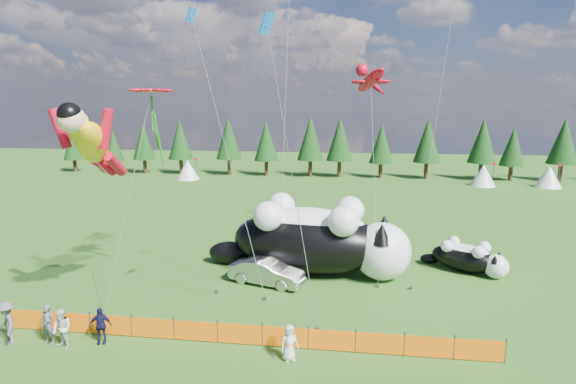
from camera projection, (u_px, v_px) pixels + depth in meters
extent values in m
plane|color=#133309|center=(254.00, 314.00, 22.58)|extent=(160.00, 160.00, 0.00)
cylinder|color=#262626|center=(10.00, 317.00, 21.00)|extent=(0.06, 0.06, 1.10)
cylinder|color=#262626|center=(50.00, 320.00, 20.74)|extent=(0.06, 0.06, 1.10)
cylinder|color=#262626|center=(90.00, 323.00, 20.48)|extent=(0.06, 0.06, 1.10)
cylinder|color=#262626|center=(132.00, 326.00, 20.21)|extent=(0.06, 0.06, 1.10)
cylinder|color=#262626|center=(174.00, 328.00, 19.95)|extent=(0.06, 0.06, 1.10)
cylinder|color=#262626|center=(218.00, 331.00, 19.69)|extent=(0.06, 0.06, 1.10)
cylinder|color=#262626|center=(262.00, 334.00, 19.43)|extent=(0.06, 0.06, 1.10)
cylinder|color=#262626|center=(308.00, 338.00, 19.17)|extent=(0.06, 0.06, 1.10)
cylinder|color=#262626|center=(356.00, 341.00, 18.90)|extent=(0.06, 0.06, 1.10)
cylinder|color=#262626|center=(404.00, 344.00, 18.64)|extent=(0.06, 0.06, 1.10)
cylinder|color=#262626|center=(454.00, 347.00, 18.38)|extent=(0.06, 0.06, 1.10)
cylinder|color=#262626|center=(505.00, 351.00, 18.12)|extent=(0.06, 0.06, 1.10)
cube|color=#FF6905|center=(30.00, 320.00, 20.88)|extent=(2.00, 0.04, 0.90)
cube|color=#FF6905|center=(70.00, 322.00, 20.62)|extent=(2.00, 0.04, 0.90)
cube|color=#FF6905|center=(111.00, 325.00, 20.35)|extent=(2.00, 0.04, 0.90)
cube|color=#FF6905|center=(153.00, 328.00, 20.09)|extent=(2.00, 0.04, 0.90)
cube|color=#FF6905|center=(196.00, 331.00, 19.83)|extent=(2.00, 0.04, 0.90)
cube|color=#FF6905|center=(240.00, 334.00, 19.57)|extent=(2.00, 0.04, 0.90)
cube|color=#FF6905|center=(285.00, 337.00, 19.31)|extent=(2.00, 0.04, 0.90)
cube|color=#FF6905|center=(332.00, 340.00, 19.04)|extent=(2.00, 0.04, 0.90)
cube|color=#FF6905|center=(380.00, 343.00, 18.78)|extent=(2.00, 0.04, 0.90)
cube|color=#FF6905|center=(429.00, 347.00, 18.52)|extent=(2.00, 0.04, 0.90)
cube|color=#FF6905|center=(480.00, 350.00, 18.26)|extent=(2.00, 0.04, 0.90)
ellipsoid|color=black|center=(308.00, 242.00, 28.01)|extent=(10.25, 5.82, 3.89)
ellipsoid|color=white|center=(308.00, 227.00, 27.82)|extent=(7.72, 4.21, 2.38)
sphere|color=white|center=(382.00, 251.00, 26.86)|extent=(3.46, 3.46, 3.46)
sphere|color=#CD4F78|center=(407.00, 253.00, 26.47)|extent=(0.48, 0.48, 0.48)
ellipsoid|color=black|center=(231.00, 253.00, 29.59)|extent=(3.20, 1.91, 1.51)
cone|color=black|center=(382.00, 234.00, 25.62)|extent=(1.21, 1.21, 1.21)
cone|color=black|center=(384.00, 224.00, 27.58)|extent=(1.21, 1.21, 1.21)
sphere|color=white|center=(350.00, 210.00, 28.37)|extent=(1.82, 1.82, 1.82)
sphere|color=white|center=(343.00, 221.00, 25.71)|extent=(1.82, 1.82, 1.82)
sphere|color=white|center=(281.00, 206.00, 29.56)|extent=(1.82, 1.82, 1.82)
sphere|color=white|center=(268.00, 216.00, 26.90)|extent=(1.82, 1.82, 1.82)
ellipsoid|color=black|center=(464.00, 258.00, 28.30)|extent=(4.51, 3.81, 1.65)
ellipsoid|color=white|center=(464.00, 252.00, 28.22)|extent=(3.36, 2.81, 1.01)
sphere|color=white|center=(496.00, 267.00, 27.12)|extent=(1.46, 1.46, 1.46)
sphere|color=#CD4F78|center=(507.00, 269.00, 26.73)|extent=(0.20, 0.20, 0.20)
ellipsoid|color=black|center=(430.00, 259.00, 29.77)|extent=(1.42, 1.22, 0.64)
cone|color=black|center=(495.00, 259.00, 26.67)|extent=(0.51, 0.51, 0.51)
cone|color=black|center=(499.00, 255.00, 27.34)|extent=(0.51, 0.51, 0.51)
sphere|color=white|center=(485.00, 247.00, 27.97)|extent=(0.77, 0.77, 0.77)
sphere|color=white|center=(479.00, 252.00, 27.08)|extent=(0.77, 0.77, 0.77)
sphere|color=white|center=(454.00, 242.00, 29.18)|extent=(0.77, 0.77, 0.77)
sphere|color=white|center=(447.00, 246.00, 28.28)|extent=(0.77, 0.77, 0.77)
imported|color=#ACACB0|center=(267.00, 272.00, 26.25)|extent=(4.70, 2.76, 1.46)
imported|color=#515156|center=(48.00, 324.00, 19.61)|extent=(0.72, 0.55, 1.79)
imported|color=silver|center=(62.00, 329.00, 19.19)|extent=(1.00, 0.80, 1.79)
imported|color=black|center=(100.00, 326.00, 19.64)|extent=(1.06, 0.72, 1.65)
imported|color=#515156|center=(7.00, 323.00, 19.51)|extent=(1.38, 1.35, 1.97)
imported|color=silver|center=(289.00, 343.00, 18.32)|extent=(0.90, 0.82, 1.54)
cylinder|color=#595959|center=(159.00, 222.00, 23.30)|extent=(0.03, 0.03, 10.17)
cube|color=#262626|center=(216.00, 291.00, 25.10)|extent=(0.15, 0.15, 0.16)
cylinder|color=#595959|center=(374.00, 171.00, 29.27)|extent=(0.03, 0.03, 15.16)
cube|color=#262626|center=(378.00, 286.00, 25.85)|extent=(0.15, 0.15, 0.16)
cylinder|color=#595959|center=(129.00, 198.00, 23.19)|extent=(0.03, 0.03, 11.87)
cube|color=#262626|center=(104.00, 316.00, 22.14)|extent=(0.15, 0.15, 0.16)
cube|color=#1B8F1A|center=(154.00, 131.00, 24.66)|extent=(0.18, 0.18, 3.86)
cylinder|color=#595959|center=(228.00, 154.00, 24.48)|extent=(0.03, 0.03, 16.05)
cube|color=#262626|center=(265.00, 298.00, 24.17)|extent=(0.15, 0.15, 0.16)
cylinder|color=#595959|center=(444.00, 68.00, 25.34)|extent=(0.03, 0.03, 25.13)
cube|color=#262626|center=(411.00, 288.00, 25.57)|extent=(0.15, 0.15, 0.16)
cylinder|color=#595959|center=(294.00, 187.00, 19.34)|extent=(0.03, 0.03, 13.56)
cube|color=#262626|center=(317.00, 329.00, 20.87)|extent=(0.15, 0.15, 0.16)
cylinder|color=#595959|center=(285.00, 119.00, 28.76)|extent=(0.03, 0.03, 19.73)
cube|color=#262626|center=(279.00, 276.00, 27.37)|extent=(0.15, 0.15, 0.16)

